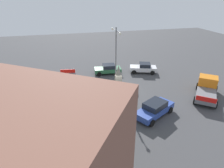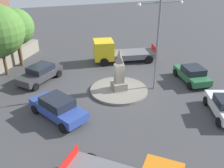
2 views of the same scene
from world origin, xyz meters
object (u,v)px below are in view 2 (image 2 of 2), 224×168
Objects in this scene: monument at (119,72)px; car_dark_grey_parked_left at (40,73)px; car_green_near_island at (192,74)px; truck_yellow_approaching at (117,52)px; car_blue_parked_right at (58,107)px; tree_near_wall at (15,27)px; streetlamp at (158,36)px.

monument reaches higher than car_dark_grey_parked_left.
monument is 6.70m from car_green_near_island.
truck_yellow_approaching is at bearing 15.93° from car_dark_grey_parked_left.
car_blue_parked_right reaches higher than car_green_near_island.
tree_near_wall is at bearing 132.36° from monument.
streetlamp reaches higher than monument.
car_green_near_island is 13.22m from car_dark_grey_parked_left.
monument is 0.85× the size of car_green_near_island.
car_green_near_island is 0.86× the size of car_blue_parked_right.
car_dark_grey_parked_left is at bearing 161.31° from car_green_near_island.
streetlamp is 1.82× the size of car_green_near_island.
monument is at bearing 170.58° from streetlamp.
car_blue_parked_right is 0.84× the size of tree_near_wall.
tree_near_wall is (-9.39, 2.03, 2.82)m from truck_yellow_approaching.
streetlamp is 1.56× the size of car_blue_parked_right.
car_dark_grey_parked_left is 0.75× the size of tree_near_wall.
tree_near_wall is at bearing 110.10° from car_dark_grey_parked_left.
monument is 0.73× the size of car_blue_parked_right.
car_blue_parked_right is 1.11× the size of car_dark_grey_parked_left.
tree_near_wall is at bearing 167.81° from truck_yellow_approaching.
car_blue_parked_right is at bearing -168.06° from streetlamp.
truck_yellow_approaching is (1.93, 6.15, -0.61)m from monument.
streetlamp is 13.52m from tree_near_wall.
truck_yellow_approaching reaches higher than car_green_near_island.
monument is at bearing 177.23° from car_green_near_island.
monument is at bearing 22.92° from car_blue_parked_right.
car_dark_grey_parked_left is 0.64× the size of truck_yellow_approaching.
monument is 0.47× the size of streetlamp.
monument reaches higher than car_blue_parked_right.
monument reaches higher than truck_yellow_approaching.
car_green_near_island is at bearing -31.11° from tree_near_wall.
car_dark_grey_parked_left is at bearing 153.44° from streetlamp.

